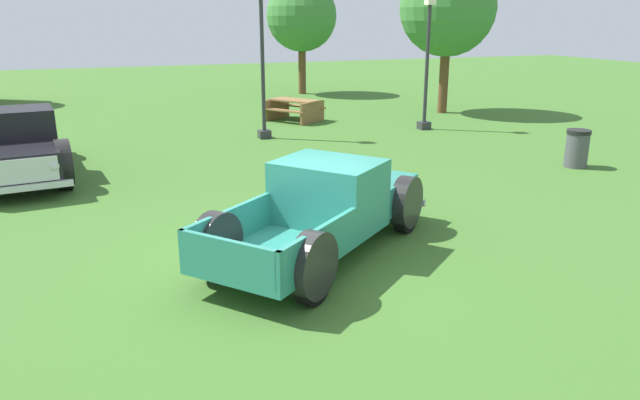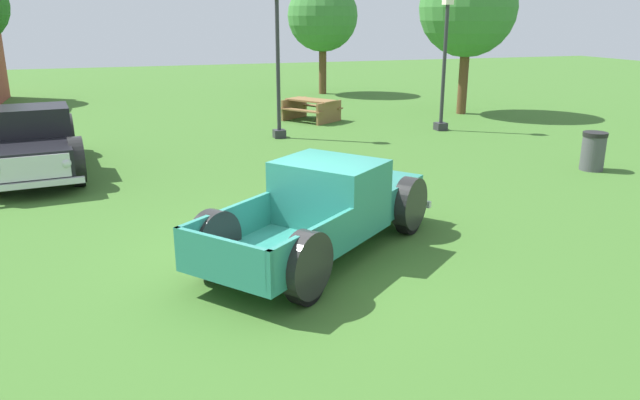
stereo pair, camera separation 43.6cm
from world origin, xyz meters
TOP-DOWN VIEW (x-y plane):
  - ground_plane at (0.00, 0.00)m, footprint 80.00×80.00m
  - pickup_truck_foreground at (0.88, 0.47)m, footprint 4.81×4.35m
  - pickup_truck_behind_left at (-4.35, 7.07)m, footprint 2.63×5.57m
  - lamp_post_near at (2.41, 9.83)m, footprint 0.36×0.36m
  - lamp_post_far at (7.89, 9.41)m, footprint 0.36×0.36m
  - picnic_table at (4.32, 12.56)m, footprint 2.24×2.32m
  - trash_can at (8.75, 3.37)m, footprint 0.59×0.59m
  - oak_tree_west at (10.41, 12.33)m, footprint 3.65×3.65m
  - oak_tree_center at (7.25, 20.01)m, footprint 3.34×3.34m

SIDE VIEW (x-z plane):
  - ground_plane at x=0.00m, z-range 0.00..0.00m
  - trash_can at x=8.75m, z-range 0.00..0.95m
  - picnic_table at x=4.32m, z-range 0.10..0.88m
  - pickup_truck_foreground at x=0.88m, z-range -0.03..1.44m
  - pickup_truck_behind_left at x=-4.35m, z-range -0.04..1.61m
  - lamp_post_far at x=7.89m, z-range 0.11..4.55m
  - lamp_post_near at x=2.41m, z-range 0.11..4.69m
  - oak_tree_center at x=7.25m, z-range 0.98..6.32m
  - oak_tree_west at x=10.41m, z-range 1.06..6.86m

